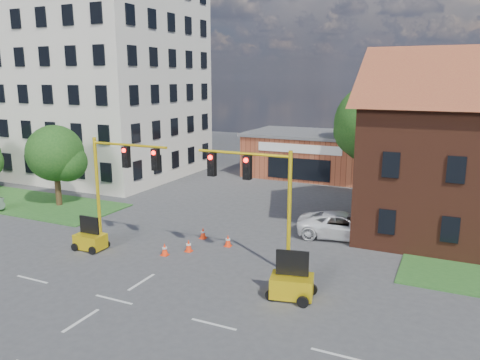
{
  "coord_description": "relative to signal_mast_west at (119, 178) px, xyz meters",
  "views": [
    {
      "loc": [
        13.11,
        -14.86,
        9.59
      ],
      "look_at": [
        1.48,
        10.0,
        3.56
      ],
      "focal_mm": 35.0,
      "sensor_mm": 36.0,
      "label": 1
    }
  ],
  "objects": [
    {
      "name": "signal_mast_east",
      "position": [
        8.71,
        0.0,
        0.0
      ],
      "size": [
        5.3,
        0.6,
        6.2
      ],
      "color": "gray",
      "rests_on": "ground"
    },
    {
      "name": "trailer_east",
      "position": [
        11.41,
        -2.5,
        -3.26
      ],
      "size": [
        2.08,
        1.61,
        2.12
      ],
      "rotation": [
        0.0,
        0.0,
        0.22
      ],
      "color": "yellow",
      "rests_on": "ground"
    },
    {
      "name": "pickup_white",
      "position": [
        11.66,
        6.43,
        -3.15
      ],
      "size": [
        5.88,
        3.36,
        1.54
      ],
      "primitive_type": "imported",
      "rotation": [
        0.0,
        0.0,
        1.72
      ],
      "color": "white",
      "rests_on": "ground"
    },
    {
      "name": "tree_nw_front",
      "position": [
        -9.43,
        4.58,
        -0.03
      ],
      "size": [
        4.41,
        4.2,
        6.17
      ],
      "color": "#392715",
      "rests_on": "ground"
    },
    {
      "name": "tree_large",
      "position": [
        11.22,
        21.08,
        1.49
      ],
      "size": [
        7.4,
        7.05,
        9.17
      ],
      "color": "#392715",
      "rests_on": "ground"
    },
    {
      "name": "cone_a",
      "position": [
        3.41,
        -0.61,
        -3.58
      ],
      "size": [
        0.4,
        0.4,
        0.7
      ],
      "color": "#FF330D",
      "rests_on": "ground"
    },
    {
      "name": "brick_shop",
      "position": [
        4.36,
        23.99,
        -1.76
      ],
      "size": [
        12.4,
        8.4,
        4.3
      ],
      "color": "brown",
      "rests_on": "ground"
    },
    {
      "name": "lane_markings",
      "position": [
        4.36,
        -9.0,
        -3.91
      ],
      "size": [
        60.0,
        36.0,
        0.01
      ],
      "primitive_type": null,
      "color": "silver",
      "rests_on": "ground"
    },
    {
      "name": "signal_mast_west",
      "position": [
        0.0,
        0.0,
        0.0
      ],
      "size": [
        5.3,
        0.6,
        6.2
      ],
      "color": "gray",
      "rests_on": "ground"
    },
    {
      "name": "cone_d",
      "position": [
        5.94,
        2.12,
        -3.58
      ],
      "size": [
        0.4,
        0.4,
        0.7
      ],
      "color": "#FF330D",
      "rests_on": "ground"
    },
    {
      "name": "trailer_west",
      "position": [
        -0.92,
        -1.64,
        -3.34
      ],
      "size": [
        1.66,
        1.13,
        1.86
      ],
      "rotation": [
        0.0,
        0.0,
        0.03
      ],
      "color": "yellow",
      "rests_on": "ground"
    },
    {
      "name": "cone_c",
      "position": [
        4.31,
        0.44,
        -3.58
      ],
      "size": [
        0.4,
        0.4,
        0.7
      ],
      "color": "#FF330D",
      "rests_on": "ground"
    },
    {
      "name": "ground",
      "position": [
        4.36,
        -6.0,
        -3.92
      ],
      "size": [
        120.0,
        120.0,
        0.0
      ],
      "primitive_type": "plane",
      "color": "#3E3E40",
      "rests_on": "ground"
    },
    {
      "name": "cone_b",
      "position": [
        3.96,
        2.69,
        -3.58
      ],
      "size": [
        0.4,
        0.4,
        0.7
      ],
      "color": "#FF330D",
      "rests_on": "ground"
    },
    {
      "name": "office_block",
      "position": [
        -15.64,
        15.91,
        6.39
      ],
      "size": [
        18.4,
        15.4,
        20.6
      ],
      "color": "beige",
      "rests_on": "ground"
    }
  ]
}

